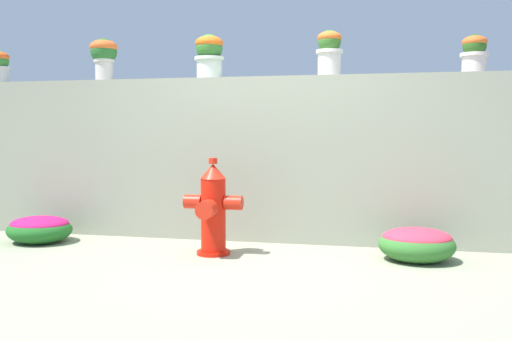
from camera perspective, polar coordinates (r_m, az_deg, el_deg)
The scene contains 9 objects.
ground_plane at distance 4.28m, azimuth -1.54°, elevation -10.07°, with size 24.00×24.00×0.00m, color gray.
stone_wall at distance 5.33m, azimuth 1.58°, elevation 1.16°, with size 6.70×0.37×1.55m, color gray.
potted_plant_1 at distance 5.97m, azimuth -15.36°, elevation 11.47°, with size 0.28×0.28×0.44m.
potted_plant_2 at distance 5.53m, azimuth -4.82°, elevation 11.90°, with size 0.29×0.29×0.43m.
potted_plant_3 at distance 5.26m, azimuth 7.55°, elevation 12.19°, with size 0.25×0.25×0.42m.
potted_plant_4 at distance 5.37m, azimuth 21.52°, elevation 11.29°, with size 0.24×0.24×0.35m.
fire_hydrant at distance 4.71m, azimuth -4.46°, elevation -4.08°, with size 0.50×0.41×0.82m.
flower_bush_left at distance 4.69m, azimuth 16.19°, elevation -7.15°, with size 0.61×0.55×0.28m.
flower_bush_right at distance 5.63m, azimuth -21.35°, elevation -5.53°, with size 0.61×0.55×0.26m.
Camera 1 is at (1.01, -4.03, 1.04)m, focal length 38.94 mm.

